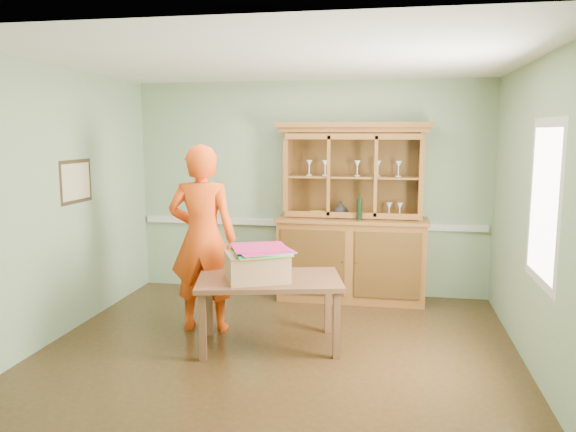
% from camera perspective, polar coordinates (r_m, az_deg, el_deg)
% --- Properties ---
extents(floor, '(4.50, 4.50, 0.00)m').
position_cam_1_polar(floor, '(5.57, -0.87, -13.22)').
color(floor, '#452F16').
rests_on(floor, ground).
extents(ceiling, '(4.50, 4.50, 0.00)m').
position_cam_1_polar(ceiling, '(5.21, -0.94, 15.54)').
color(ceiling, white).
rests_on(ceiling, wall_back).
extents(wall_back, '(4.50, 0.00, 4.50)m').
position_cam_1_polar(wall_back, '(7.18, 2.21, 2.82)').
color(wall_back, gray).
rests_on(wall_back, floor).
extents(wall_left, '(0.00, 4.00, 4.00)m').
position_cam_1_polar(wall_left, '(6.07, -22.22, 1.14)').
color(wall_left, gray).
rests_on(wall_left, floor).
extents(wall_right, '(0.00, 4.00, 4.00)m').
position_cam_1_polar(wall_right, '(5.27, 23.85, 0.01)').
color(wall_right, gray).
rests_on(wall_right, floor).
extents(wall_front, '(4.50, 0.00, 4.50)m').
position_cam_1_polar(wall_front, '(3.31, -7.68, -4.00)').
color(wall_front, gray).
rests_on(wall_front, floor).
extents(chair_rail, '(4.41, 0.05, 0.08)m').
position_cam_1_polar(chair_rail, '(7.21, 2.17, -0.76)').
color(chair_rail, silver).
rests_on(chair_rail, wall_back).
extents(framed_map, '(0.03, 0.60, 0.46)m').
position_cam_1_polar(framed_map, '(6.30, -20.70, 3.30)').
color(framed_map, '#362715').
rests_on(framed_map, wall_left).
extents(window_panel, '(0.03, 0.96, 1.36)m').
position_cam_1_polar(window_panel, '(4.96, 24.51, 1.22)').
color(window_panel, silver).
rests_on(window_panel, wall_right).
extents(china_hutch, '(1.85, 0.61, 2.18)m').
position_cam_1_polar(china_hutch, '(6.96, 6.48, -2.27)').
color(china_hutch, brown).
rests_on(china_hutch, floor).
extents(dining_table, '(1.51, 1.10, 0.68)m').
position_cam_1_polar(dining_table, '(5.43, -1.91, -7.11)').
color(dining_table, brown).
rests_on(dining_table, floor).
extents(cardboard_box, '(0.69, 0.64, 0.26)m').
position_cam_1_polar(cardboard_box, '(5.30, -3.17, -5.17)').
color(cardboard_box, tan).
rests_on(cardboard_box, dining_table).
extents(kite_stack, '(0.67, 0.67, 0.05)m').
position_cam_1_polar(kite_stack, '(5.26, -2.73, -3.50)').
color(kite_stack, yellow).
rests_on(kite_stack, cardboard_box).
extents(person, '(0.75, 0.53, 1.95)m').
position_cam_1_polar(person, '(5.88, -8.67, -2.27)').
color(person, '#FF4D10').
rests_on(person, floor).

